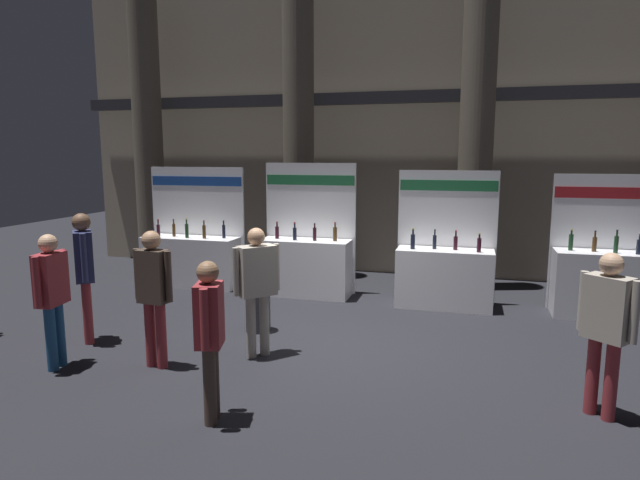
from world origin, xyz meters
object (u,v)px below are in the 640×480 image
at_px(visitor_2, 607,321).
at_px(exhibitor_booth_2, 444,272).
at_px(visitor_4, 257,279).
at_px(visitor_0, 84,266).
at_px(exhibitor_booth_3, 601,279).
at_px(visitor_1, 52,290).
at_px(exhibitor_booth_1, 306,262).
at_px(trash_bin, 259,310).
at_px(exhibitor_booth_0, 192,256).
at_px(visitor_6, 210,330).
at_px(visitor_5, 153,288).

bearing_deg(visitor_2, exhibitor_booth_2, -25.21).
bearing_deg(visitor_4, visitor_0, 136.34).
xyz_separation_m(exhibitor_booth_3, visitor_1, (-6.79, -4.07, 0.36)).
bearing_deg(exhibitor_booth_1, trash_bin, -91.79).
bearing_deg(trash_bin, visitor_2, -20.20).
distance_m(visitor_0, visitor_4, 2.44).
xyz_separation_m(trash_bin, visitor_2, (4.21, -1.55, 0.67)).
xyz_separation_m(exhibitor_booth_0, visitor_4, (2.67, -3.19, 0.42)).
bearing_deg(visitor_6, visitor_1, 58.78).
bearing_deg(visitor_5, exhibitor_booth_3, 39.26).
relative_size(visitor_1, visitor_2, 1.00).
xyz_separation_m(exhibitor_booth_1, visitor_5, (-0.75, -3.75, 0.37)).
bearing_deg(visitor_0, exhibitor_booth_3, -105.77).
xyz_separation_m(visitor_4, visitor_5, (-1.05, -0.67, -0.02)).
bearing_deg(exhibitor_booth_0, visitor_6, -59.60).
height_order(trash_bin, visitor_2, visitor_2).
bearing_deg(exhibitor_booth_2, exhibitor_booth_3, 1.94).
relative_size(trash_bin, visitor_1, 0.38).
distance_m(exhibitor_booth_1, visitor_5, 3.85).
relative_size(exhibitor_booth_2, visitor_2, 1.39).
xyz_separation_m(exhibitor_booth_0, visitor_1, (0.47, -4.21, 0.38)).
bearing_deg(visitor_1, visitor_0, -170.65).
bearing_deg(visitor_1, exhibitor_booth_0, -179.89).
bearing_deg(visitor_5, visitor_2, 6.44).
relative_size(exhibitor_booth_2, exhibitor_booth_3, 1.02).
bearing_deg(visitor_6, visitor_5, 35.25).
distance_m(visitor_0, visitor_2, 6.31).
relative_size(visitor_4, visitor_6, 1.05).
relative_size(exhibitor_booth_2, trash_bin, 3.67).
xyz_separation_m(visitor_0, visitor_5, (1.39, -0.53, -0.08)).
xyz_separation_m(visitor_0, visitor_1, (0.25, -0.88, -0.10)).
bearing_deg(visitor_1, visitor_6, 67.51).
bearing_deg(visitor_6, visitor_0, 44.17).
height_order(exhibitor_booth_1, exhibitor_booth_2, exhibitor_booth_1).
bearing_deg(visitor_0, visitor_5, -151.07).
distance_m(exhibitor_booth_2, exhibitor_booth_3, 2.42).
relative_size(visitor_0, visitor_6, 1.13).
bearing_deg(visitor_5, visitor_1, -157.05).
relative_size(exhibitor_booth_1, exhibitor_booth_3, 1.07).
relative_size(exhibitor_booth_3, visitor_2, 1.37).
bearing_deg(exhibitor_booth_1, visitor_0, -123.65).
bearing_deg(exhibitor_booth_1, visitor_2, -41.81).
height_order(exhibitor_booth_0, visitor_0, exhibitor_booth_0).
distance_m(exhibitor_booth_0, trash_bin, 3.24).
relative_size(trash_bin, visitor_2, 0.38).
height_order(exhibitor_booth_1, trash_bin, exhibitor_booth_1).
height_order(visitor_5, visitor_6, visitor_5).
relative_size(trash_bin, visitor_4, 0.38).
distance_m(exhibitor_booth_2, visitor_5, 4.88).
height_order(visitor_0, visitor_5, visitor_0).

